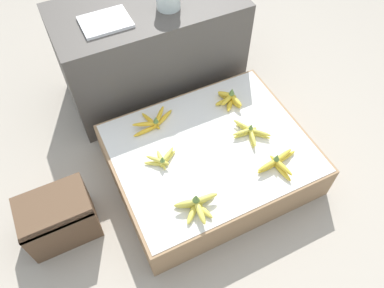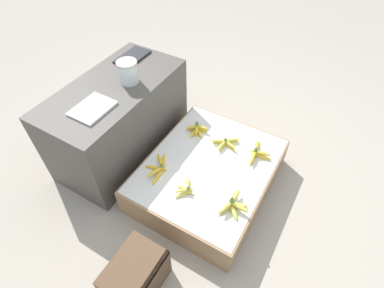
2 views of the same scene
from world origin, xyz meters
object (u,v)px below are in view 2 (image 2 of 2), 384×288
object	(u,v)px
banana_bunch_front_left	(233,204)
banana_bunch_middle_midleft	(226,143)
banana_bunch_front_midleft	(257,153)
banana_bunch_middle_left	(186,189)
wooden_crate	(136,276)
banana_bunch_back_left	(159,167)
glass_jar	(128,72)
foam_tray_white	(93,108)
banana_bunch_back_midleft	(197,129)

from	to	relation	value
banana_bunch_front_left	banana_bunch_middle_midleft	world-z (taller)	banana_bunch_front_left
banana_bunch_front_midleft	banana_bunch_middle_left	distance (m)	0.63
wooden_crate	banana_bunch_back_left	bearing A→B (deg)	22.81
wooden_crate	banana_bunch_front_left	world-z (taller)	banana_bunch_front_left
glass_jar	foam_tray_white	xyz separation A→B (m)	(-0.38, 0.01, -0.08)
banana_bunch_middle_midleft	glass_jar	xyz separation A→B (m)	(-0.16, 0.76, 0.49)
banana_bunch_middle_midleft	banana_bunch_back_left	bearing A→B (deg)	146.42
banana_bunch_back_left	glass_jar	bearing A→B (deg)	54.60
banana_bunch_middle_left	glass_jar	bearing A→B (deg)	62.14
banana_bunch_front_midleft	glass_jar	distance (m)	1.14
banana_bunch_front_left	banana_bunch_back_midleft	distance (m)	0.76
banana_bunch_middle_left	foam_tray_white	world-z (taller)	foam_tray_white
wooden_crate	banana_bunch_middle_midleft	size ratio (longest dim) A/B	1.60
banana_bunch_front_left	banana_bunch_back_midleft	xyz separation A→B (m)	(0.50, 0.56, -0.00)
banana_bunch_middle_midleft	foam_tray_white	size ratio (longest dim) A/B	0.83
banana_bunch_middle_left	banana_bunch_back_left	world-z (taller)	banana_bunch_back_left
banana_bunch_middle_midleft	banana_bunch_back_midleft	xyz separation A→B (m)	(0.02, 0.27, 0.01)
banana_bunch_back_midleft	foam_tray_white	xyz separation A→B (m)	(-0.56, 0.50, 0.41)
banana_bunch_front_midleft	banana_bunch_middle_midleft	size ratio (longest dim) A/B	1.18
banana_bunch_front_midleft	banana_bunch_middle_left	size ratio (longest dim) A/B	1.36
wooden_crate	banana_bunch_back_midleft	xyz separation A→B (m)	(1.17, 0.24, 0.14)
banana_bunch_back_left	banana_bunch_middle_left	bearing A→B (deg)	-102.65
banana_bunch_middle_midleft	glass_jar	bearing A→B (deg)	101.63
banana_bunch_back_left	glass_jar	size ratio (longest dim) A/B	1.70
banana_bunch_front_left	foam_tray_white	size ratio (longest dim) A/B	0.83
banana_bunch_back_left	foam_tray_white	world-z (taller)	foam_tray_white
banana_bunch_middle_midleft	banana_bunch_back_left	distance (m)	0.57
banana_bunch_middle_left	banana_bunch_middle_midleft	distance (m)	0.54
glass_jar	banana_bunch_back_left	bearing A→B (deg)	-125.40
wooden_crate	glass_jar	world-z (taller)	glass_jar
wooden_crate	banana_bunch_front_midleft	bearing A→B (deg)	-13.62
banana_bunch_back_left	wooden_crate	bearing A→B (deg)	-157.19
wooden_crate	glass_jar	xyz separation A→B (m)	(1.00, 0.73, 0.63)
banana_bunch_back_left	banana_bunch_back_midleft	bearing A→B (deg)	-4.80
banana_bunch_middle_midleft	banana_bunch_middle_left	bearing A→B (deg)	174.97
banana_bunch_back_midleft	glass_jar	distance (m)	0.71
banana_bunch_middle_midleft	banana_bunch_back_left	size ratio (longest dim) A/B	0.79
banana_bunch_front_left	foam_tray_white	distance (m)	1.14
foam_tray_white	banana_bunch_middle_midleft	bearing A→B (deg)	-55.24
banana_bunch_front_left	banana_bunch_back_left	size ratio (longest dim) A/B	0.79
banana_bunch_front_left	banana_bunch_middle_midleft	distance (m)	0.57
banana_bunch_front_left	banana_bunch_middle_left	distance (m)	0.34
banana_bunch_back_left	banana_bunch_back_midleft	distance (m)	0.49
wooden_crate	glass_jar	distance (m)	1.39
banana_bunch_front_left	glass_jar	bearing A→B (deg)	72.57
banana_bunch_front_left	banana_bunch_back_left	distance (m)	0.61
banana_bunch_middle_midleft	banana_bunch_front_left	bearing A→B (deg)	-149.36
banana_bunch_front_midleft	banana_bunch_middle_midleft	distance (m)	0.25
glass_jar	banana_bunch_middle_left	bearing A→B (deg)	-117.86
banana_bunch_front_midleft	banana_bunch_back_left	distance (m)	0.76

